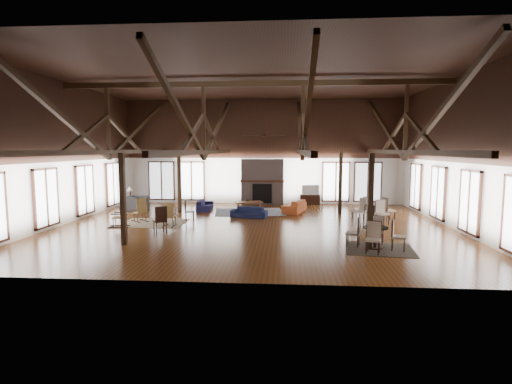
# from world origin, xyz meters

# --- Properties ---
(floor) EXTENTS (16.00, 16.00, 0.00)m
(floor) POSITION_xyz_m (0.00, 0.00, 0.00)
(floor) COLOR brown
(floor) RESTS_ON ground
(ceiling) EXTENTS (16.00, 14.00, 0.02)m
(ceiling) POSITION_xyz_m (0.00, 0.00, 6.00)
(ceiling) COLOR black
(ceiling) RESTS_ON wall_back
(wall_back) EXTENTS (16.00, 0.02, 6.00)m
(wall_back) POSITION_xyz_m (0.00, 7.00, 3.00)
(wall_back) COLOR silver
(wall_back) RESTS_ON floor
(wall_front) EXTENTS (16.00, 0.02, 6.00)m
(wall_front) POSITION_xyz_m (0.00, -7.00, 3.00)
(wall_front) COLOR silver
(wall_front) RESTS_ON floor
(wall_left) EXTENTS (0.02, 14.00, 6.00)m
(wall_left) POSITION_xyz_m (-8.00, 0.00, 3.00)
(wall_left) COLOR silver
(wall_left) RESTS_ON floor
(wall_right) EXTENTS (0.02, 14.00, 6.00)m
(wall_right) POSITION_xyz_m (8.00, 0.00, 3.00)
(wall_right) COLOR silver
(wall_right) RESTS_ON floor
(roof_truss) EXTENTS (15.60, 14.07, 3.14)m
(roof_truss) POSITION_xyz_m (0.00, 0.00, 4.03)
(roof_truss) COLOR black
(roof_truss) RESTS_ON wall_back
(post_grid) EXTENTS (8.16, 7.16, 3.05)m
(post_grid) POSITION_xyz_m (0.00, 0.00, 1.52)
(post_grid) COLOR black
(post_grid) RESTS_ON floor
(fireplace) EXTENTS (2.50, 0.69, 2.60)m
(fireplace) POSITION_xyz_m (0.00, 6.67, 1.29)
(fireplace) COLOR #745F58
(fireplace) RESTS_ON floor
(ceiling_fan) EXTENTS (1.60, 1.60, 0.75)m
(ceiling_fan) POSITION_xyz_m (0.50, -1.00, 3.73)
(ceiling_fan) COLOR black
(ceiling_fan) RESTS_ON roof_truss
(sofa_navy_front) EXTENTS (1.75, 0.95, 0.49)m
(sofa_navy_front) POSITION_xyz_m (-0.35, 2.11, 0.24)
(sofa_navy_front) COLOR #151B3C
(sofa_navy_front) RESTS_ON floor
(sofa_navy_left) EXTENTS (1.80, 0.80, 0.51)m
(sofa_navy_left) POSITION_xyz_m (-2.86, 4.21, 0.26)
(sofa_navy_left) COLOR #161437
(sofa_navy_left) RESTS_ON floor
(sofa_orange) EXTENTS (2.14, 1.31, 0.58)m
(sofa_orange) POSITION_xyz_m (1.79, 3.93, 0.29)
(sofa_orange) COLOR #A5461F
(sofa_orange) RESTS_ON floor
(coffee_table) EXTENTS (1.47, 1.04, 0.51)m
(coffee_table) POSITION_xyz_m (-0.51, 3.85, 0.45)
(coffee_table) COLOR brown
(coffee_table) RESTS_ON floor
(vase) EXTENTS (0.19, 0.19, 0.17)m
(vase) POSITION_xyz_m (-0.61, 3.88, 0.60)
(vase) COLOR #B2B2B2
(vase) RESTS_ON coffee_table
(armchair) EXTENTS (1.29, 1.17, 0.73)m
(armchair) POSITION_xyz_m (-6.42, 3.83, 0.37)
(armchair) COLOR #29282B
(armchair) RESTS_ON floor
(side_table_lamp) EXTENTS (0.47, 0.47, 1.21)m
(side_table_lamp) POSITION_xyz_m (-6.95, 4.46, 0.46)
(side_table_lamp) COLOR black
(side_table_lamp) RESTS_ON floor
(rocking_chair_a) EXTENTS (0.89, 0.87, 1.05)m
(rocking_chair_a) POSITION_xyz_m (-4.96, 0.62, 0.49)
(rocking_chair_a) COLOR #A2793D
(rocking_chair_a) RESTS_ON floor
(rocking_chair_b) EXTENTS (0.45, 0.79, 1.01)m
(rocking_chair_b) POSITION_xyz_m (-3.42, -0.33, 0.47)
(rocking_chair_b) COLOR #A2793D
(rocking_chair_b) RESTS_ON floor
(rocking_chair_c) EXTENTS (0.86, 0.54, 1.04)m
(rocking_chair_c) POSITION_xyz_m (-5.36, -0.54, 0.49)
(rocking_chair_c) COLOR #A2793D
(rocking_chair_c) RESTS_ON floor
(side_chair_a) EXTENTS (0.52, 0.52, 0.98)m
(side_chair_a) POSITION_xyz_m (-2.96, 0.90, 0.57)
(side_chair_a) COLOR black
(side_chair_a) RESTS_ON floor
(side_chair_b) EXTENTS (0.62, 0.62, 1.06)m
(side_chair_b) POSITION_xyz_m (-3.32, -1.75, 0.62)
(side_chair_b) COLOR black
(side_chair_b) RESTS_ON floor
(cafe_table_near) EXTENTS (1.91, 1.91, 0.98)m
(cafe_table_near) POSITION_xyz_m (4.22, -3.37, 0.49)
(cafe_table_near) COLOR black
(cafe_table_near) RESTS_ON floor
(cafe_table_far) EXTENTS (2.00, 2.00, 1.02)m
(cafe_table_far) POSITION_xyz_m (5.21, 1.53, 0.51)
(cafe_table_far) COLOR black
(cafe_table_far) RESTS_ON floor
(cup_near) EXTENTS (0.16, 0.16, 0.10)m
(cup_near) POSITION_xyz_m (4.14, -3.36, 0.75)
(cup_near) COLOR #B2B2B2
(cup_near) RESTS_ON cafe_table_near
(cup_far) EXTENTS (0.14, 0.14, 0.09)m
(cup_far) POSITION_xyz_m (5.19, 1.45, 0.79)
(cup_far) COLOR #B2B2B2
(cup_far) RESTS_ON cafe_table_far
(tv_console) EXTENTS (1.12, 0.42, 0.56)m
(tv_console) POSITION_xyz_m (2.73, 6.75, 0.28)
(tv_console) COLOR black
(tv_console) RESTS_ON floor
(television) EXTENTS (0.98, 0.25, 0.56)m
(television) POSITION_xyz_m (2.74, 6.75, 0.84)
(television) COLOR #B2B2B2
(television) RESTS_ON tv_console
(rug_tan) EXTENTS (2.76, 2.18, 0.01)m
(rug_tan) POSITION_xyz_m (-4.33, 0.39, 0.01)
(rug_tan) COLOR tan
(rug_tan) RESTS_ON floor
(rug_navy) EXTENTS (3.76, 3.04, 0.01)m
(rug_navy) POSITION_xyz_m (-0.49, 3.69, 0.01)
(rug_navy) COLOR #1B274B
(rug_navy) RESTS_ON floor
(rug_dark) EXTENTS (2.30, 2.13, 0.01)m
(rug_dark) POSITION_xyz_m (4.35, -3.45, 0.01)
(rug_dark) COLOR black
(rug_dark) RESTS_ON floor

